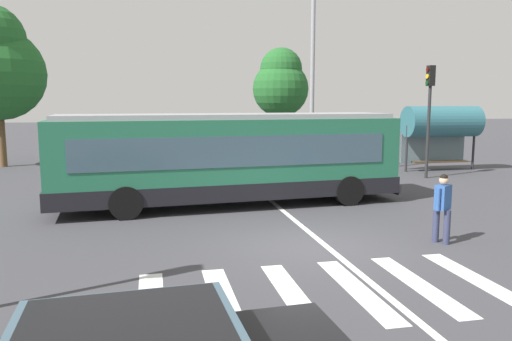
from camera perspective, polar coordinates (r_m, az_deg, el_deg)
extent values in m
plane|color=#3D3D42|center=(12.09, 6.31, -8.69)|extent=(160.00, 160.00, 0.00)
cylinder|color=black|center=(18.94, 7.44, -1.10)|extent=(1.02, 0.37, 1.00)
cylinder|color=black|center=(16.85, 10.65, -2.29)|extent=(1.02, 0.37, 1.00)
cylinder|color=black|center=(17.37, -15.02, -2.13)|extent=(1.02, 0.37, 1.00)
cylinder|color=black|center=(15.06, -14.80, -3.63)|extent=(1.02, 0.37, 1.00)
cube|color=#236B4C|center=(16.47, -3.17, 1.55)|extent=(11.47, 3.39, 2.55)
cube|color=black|center=(16.61, -3.14, -1.88)|extent=(11.59, 3.43, 0.55)
cube|color=#3D5666|center=(16.44, -3.18, 2.61)|extent=(10.12, 3.34, 0.96)
cube|color=#3D5666|center=(18.56, 14.11, 2.68)|extent=(0.21, 2.24, 1.63)
cube|color=black|center=(18.51, 14.20, 5.42)|extent=(0.21, 1.94, 0.28)
cube|color=#99999E|center=(16.37, -3.20, 6.27)|extent=(11.01, 3.16, 0.16)
cube|color=#28282B|center=(18.79, 14.27, -1.57)|extent=(0.31, 2.55, 0.36)
cylinder|color=#333856|center=(13.06, 20.06, -5.94)|extent=(0.16, 0.16, 0.85)
cylinder|color=#333856|center=(12.95, 21.17, -6.12)|extent=(0.16, 0.16, 0.85)
cube|color=#2D569E|center=(12.86, 20.77, -2.89)|extent=(0.48, 0.43, 0.60)
cylinder|color=#2D569E|center=(12.65, 20.30, -3.17)|extent=(0.10, 0.10, 0.55)
cylinder|color=#2D569E|center=(13.08, 21.22, -2.87)|extent=(0.10, 0.10, 0.55)
sphere|color=tan|center=(12.79, 20.86, -1.08)|extent=(0.22, 0.22, 0.22)
sphere|color=black|center=(12.78, 20.88, -0.79)|extent=(0.19, 0.19, 0.19)
cube|color=black|center=(5.16, -14.89, -16.81)|extent=(2.06, 1.64, 0.09)
cylinder|color=black|center=(28.21, -13.01, 1.34)|extent=(0.21, 0.64, 0.64)
cylinder|color=black|center=(28.20, -9.61, 1.43)|extent=(0.21, 0.64, 0.64)
cylinder|color=black|center=(25.44, -13.20, 0.64)|extent=(0.21, 0.64, 0.64)
cylinder|color=black|center=(25.43, -9.43, 0.74)|extent=(0.21, 0.64, 0.64)
cube|color=#196B70|center=(26.77, -11.33, 1.74)|extent=(1.89, 4.53, 0.52)
cube|color=#3D5666|center=(26.64, -11.36, 2.74)|extent=(1.63, 2.18, 0.44)
cube|color=#196B70|center=(26.62, -11.37, 3.14)|extent=(1.56, 2.00, 0.09)
cylinder|color=black|center=(27.91, -7.47, 1.41)|extent=(0.25, 0.65, 0.64)
cylinder|color=black|center=(28.21, -4.11, 1.52)|extent=(0.25, 0.65, 0.64)
cylinder|color=black|center=(25.18, -6.48, 0.72)|extent=(0.25, 0.65, 0.64)
cylinder|color=black|center=(25.51, -2.78, 0.86)|extent=(0.25, 0.65, 0.64)
cube|color=white|center=(26.65, -5.24, 1.83)|extent=(2.16, 4.63, 0.52)
cube|color=#3D5666|center=(26.52, -5.21, 2.84)|extent=(1.76, 2.28, 0.44)
cube|color=white|center=(26.50, -5.22, 3.24)|extent=(1.68, 2.09, 0.09)
cylinder|color=black|center=(28.05, -2.08, 1.50)|extent=(0.20, 0.64, 0.64)
cylinder|color=black|center=(28.39, 1.25, 1.58)|extent=(0.20, 0.64, 0.64)
cylinder|color=black|center=(25.33, -1.00, 0.82)|extent=(0.20, 0.64, 0.64)
cylinder|color=black|center=(25.70, 2.67, 0.91)|extent=(0.20, 0.64, 0.64)
cube|color=#38383D|center=(26.82, 0.19, 1.90)|extent=(1.82, 4.50, 0.52)
cube|color=#3D5666|center=(26.68, 0.23, 2.90)|extent=(1.60, 2.16, 0.44)
cube|color=#38383D|center=(26.67, 0.23, 3.30)|extent=(1.53, 1.98, 0.09)
cylinder|color=#28282B|center=(23.69, 19.25, 4.16)|extent=(0.14, 0.14, 4.16)
cube|color=black|center=(23.68, 19.53, 10.28)|extent=(0.28, 0.32, 0.90)
cylinder|color=#410907|center=(23.60, 19.20, 10.96)|extent=(0.04, 0.20, 0.20)
cylinder|color=yellow|center=(23.59, 19.17, 10.23)|extent=(0.04, 0.20, 0.20)
cylinder|color=#093B10|center=(23.57, 19.14, 9.50)|extent=(0.04, 0.20, 0.20)
cylinder|color=#28282B|center=(25.67, 16.99, 2.43)|extent=(0.12, 0.12, 2.30)
cylinder|color=#28282B|center=(27.68, 23.82, 2.47)|extent=(0.12, 0.12, 2.30)
cube|color=slate|center=(27.21, 19.76, 2.84)|extent=(3.60, 0.04, 1.93)
cylinder|color=#2D6670|center=(26.54, 20.67, 5.32)|extent=(3.83, 1.54, 1.54)
cube|color=#4C3823|center=(26.69, 20.46, 0.96)|extent=(3.00, 0.36, 0.08)
cylinder|color=#939399|center=(23.40, 6.52, 10.63)|extent=(0.20, 0.20, 9.15)
cylinder|color=brown|center=(29.70, -27.27, 3.48)|extent=(0.36, 0.36, 3.22)
cylinder|color=brown|center=(31.91, 2.82, 4.44)|extent=(0.36, 0.36, 3.04)
sphere|color=#236028|center=(31.87, 2.85, 9.40)|extent=(3.56, 3.56, 3.56)
sphere|color=#236028|center=(31.92, 2.91, 11.64)|extent=(2.67, 2.67, 2.67)
cube|color=silver|center=(8.87, -12.03, -15.08)|extent=(0.45, 3.23, 0.01)
cube|color=silver|center=(8.95, -3.75, -14.71)|extent=(0.45, 3.23, 0.01)
cube|color=silver|center=(9.19, 4.21, -14.08)|extent=(0.45, 3.23, 0.01)
cube|color=silver|center=(9.59, 11.58, -13.26)|extent=(0.45, 3.23, 0.01)
cube|color=silver|center=(10.13, 18.22, -12.34)|extent=(0.45, 3.23, 0.01)
cube|color=silver|center=(10.79, 24.07, -11.38)|extent=(0.45, 3.23, 0.01)
cube|color=silver|center=(14.03, 5.20, -6.32)|extent=(0.16, 24.00, 0.01)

